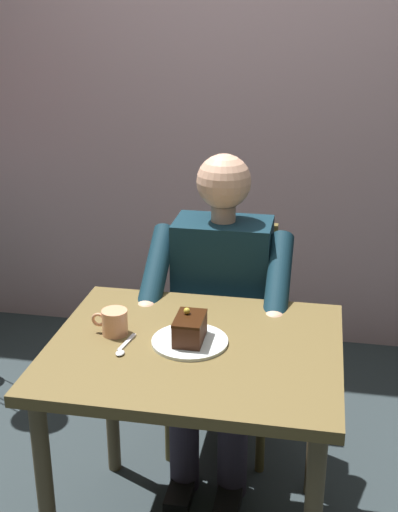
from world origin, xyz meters
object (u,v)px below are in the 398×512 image
(chair, at_px, (225,325))
(dining_table, at_px, (195,375))
(cake_slice, at_px, (190,328))
(dessert_spoon, at_px, (123,348))
(coffee_cup, at_px, (114,322))
(seated_person, at_px, (219,312))

(chair, bearing_deg, dining_table, 90.00)
(chair, height_order, cake_slice, chair)
(chair, bearing_deg, dessert_spoon, 74.15)
(dining_table, xyz_separation_m, chair, (0.00, -0.65, -0.15))
(dining_table, distance_m, cake_slice, 0.16)
(dining_table, xyz_separation_m, cake_slice, (0.02, -0.01, 0.15))
(dining_table, bearing_deg, chair, -90.00)
(chair, height_order, coffee_cup, chair)
(dessert_spoon, bearing_deg, coffee_cup, -58.90)
(dining_table, relative_size, dessert_spoon, 6.15)
(coffee_cup, relative_size, dessert_spoon, 0.81)
(coffee_cup, bearing_deg, seated_person, -119.63)
(dining_table, relative_size, seated_person, 0.73)
(coffee_cup, distance_m, dessert_spoon, 0.11)
(seated_person, bearing_deg, cake_slice, 87.99)
(coffee_cup, bearing_deg, chair, -112.37)
(coffee_cup, xyz_separation_m, dessert_spoon, (-0.05, 0.09, -0.04))
(dining_table, height_order, dessert_spoon, dessert_spoon)
(seated_person, xyz_separation_m, cake_slice, (0.02, 0.47, 0.17))
(seated_person, xyz_separation_m, coffee_cup, (0.26, 0.45, 0.16))
(coffee_cup, height_order, dessert_spoon, coffee_cup)
(chair, xyz_separation_m, cake_slice, (0.02, 0.64, 0.31))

